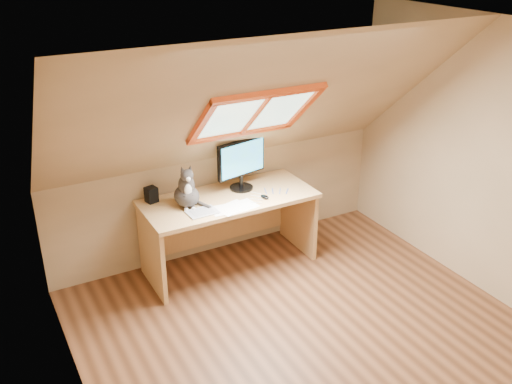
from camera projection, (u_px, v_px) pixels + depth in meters
ground at (317, 343)px, 4.54m from camera, size 3.50×3.50×0.00m
room_shell at (334, 184)px, 3.87m from camera, size 3.52×3.52×2.41m
desk at (226, 216)px, 5.44m from camera, size 1.62×0.71×0.74m
monitor at (241, 162)px, 5.35m from camera, size 0.53×0.22×0.49m
cat at (187, 191)px, 5.06m from camera, size 0.26×0.30×0.41m
desk_speaker at (151, 195)px, 5.18m from camera, size 0.12×0.12×0.14m
graphics_tablet at (202, 212)px, 5.00m from camera, size 0.27×0.20×0.01m
mouse at (265, 197)px, 5.27m from camera, size 0.08×0.11×0.03m
papers at (233, 210)px, 5.05m from camera, size 0.35×0.30×0.01m
cables at (269, 194)px, 5.35m from camera, size 0.51×0.26×0.01m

